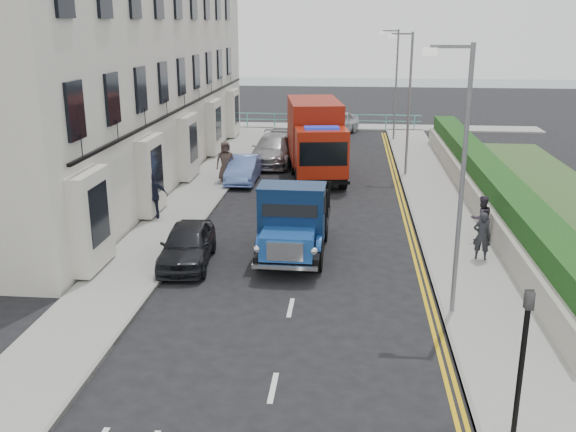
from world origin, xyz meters
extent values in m
plane|color=black|center=(0.00, 0.00, 0.00)|extent=(120.00, 120.00, 0.00)
cube|color=gray|center=(-5.20, 9.00, 0.06)|extent=(2.40, 38.00, 0.12)
cube|color=gray|center=(5.30, 9.00, 0.06)|extent=(2.60, 38.00, 0.12)
cube|color=gray|center=(0.00, 29.00, 0.06)|extent=(30.00, 2.50, 0.12)
plane|color=slate|center=(0.00, 60.00, 0.00)|extent=(120.00, 120.00, 0.00)
cube|color=beige|center=(-9.50, 13.00, 7.00)|extent=(6.00, 30.00, 14.00)
cube|color=black|center=(-6.35, 13.00, 3.60)|extent=(0.12, 28.00, 0.10)
cube|color=#B2AD9E|center=(6.60, 9.00, 0.55)|extent=(0.30, 28.00, 1.00)
cube|color=#143A12|center=(7.30, 9.00, 0.95)|extent=(1.20, 28.00, 1.70)
cube|color=#59B2A5|center=(0.00, 28.20, 1.08)|extent=(13.00, 0.08, 0.06)
cube|color=#59B2A5|center=(0.00, 28.20, 0.65)|extent=(13.00, 0.06, 0.05)
cylinder|color=slate|center=(4.30, -2.00, 3.50)|extent=(0.12, 0.12, 7.00)
cube|color=slate|center=(3.80, -2.00, 6.90)|extent=(1.00, 0.08, 0.08)
cube|color=beige|center=(3.30, -2.00, 6.78)|extent=(0.35, 0.18, 0.18)
cylinder|color=slate|center=(4.30, 14.00, 3.50)|extent=(0.12, 0.12, 7.00)
cube|color=slate|center=(3.80, 14.00, 6.90)|extent=(1.00, 0.08, 0.08)
cube|color=beige|center=(3.30, 14.00, 6.78)|extent=(0.35, 0.18, 0.18)
cylinder|color=slate|center=(4.30, 24.00, 3.50)|extent=(0.12, 0.12, 7.00)
cube|color=slate|center=(3.80, 24.00, 6.90)|extent=(1.00, 0.08, 0.08)
cube|color=beige|center=(3.30, 24.00, 6.78)|extent=(0.35, 0.18, 0.18)
cylinder|color=black|center=(4.60, -7.50, 1.50)|extent=(0.10, 0.10, 3.00)
imported|color=black|center=(4.60, -7.50, 2.60)|extent=(0.16, 0.20, 1.00)
cylinder|color=black|center=(-1.21, 0.84, 0.49)|extent=(0.28, 0.99, 0.99)
cylinder|color=black|center=(0.60, 0.81, 0.49)|extent=(0.28, 0.99, 0.99)
cylinder|color=black|center=(-1.17, 3.72, 0.49)|extent=(0.28, 0.99, 0.99)
cylinder|color=black|center=(0.65, 3.69, 0.49)|extent=(0.28, 0.99, 0.99)
cube|color=black|center=(-0.28, 2.26, 0.64)|extent=(2.04, 4.98, 0.19)
cube|color=#1E51A5|center=(-0.31, 0.36, 1.01)|extent=(1.62, 1.37, 0.74)
cube|color=silver|center=(-0.32, -0.33, 1.01)|extent=(1.08, 0.10, 0.57)
cube|color=#0D244A|center=(-0.29, 1.54, 1.60)|extent=(2.08, 1.27, 1.80)
cube|color=black|center=(-0.26, 3.50, 0.88)|extent=(2.21, 2.92, 0.12)
cylinder|color=black|center=(-0.81, 10.76, 0.53)|extent=(0.47, 1.10, 1.07)
cylinder|color=black|center=(1.20, 11.07, 0.53)|extent=(0.47, 1.10, 1.07)
cylinder|color=black|center=(-1.27, 13.74, 0.53)|extent=(0.47, 1.10, 1.07)
cylinder|color=black|center=(0.74, 14.05, 0.53)|extent=(0.47, 1.10, 1.07)
cylinder|color=black|center=(-1.60, 15.85, 0.53)|extent=(0.47, 1.10, 1.07)
cylinder|color=black|center=(0.42, 16.16, 0.53)|extent=(0.47, 1.10, 1.07)
cube|color=black|center=(-0.19, 13.41, 0.73)|extent=(3.24, 7.06, 0.24)
cube|color=#9D1C0B|center=(0.19, 10.92, 1.75)|extent=(2.58, 2.18, 2.14)
cube|color=black|center=(0.33, 10.04, 1.84)|extent=(2.12, 0.40, 1.07)
cube|color=maroon|center=(-0.35, 14.47, 2.23)|extent=(3.17, 5.36, 2.91)
imported|color=black|center=(-3.60, 1.00, 0.65)|extent=(1.82, 3.91, 1.30)
imported|color=#6484D7|center=(-3.60, 12.00, 0.62)|extent=(1.33, 3.79, 1.25)
imported|color=#9B9CA0|center=(-2.66, 16.33, 0.77)|extent=(2.36, 5.37, 1.54)
imported|color=black|center=(-0.50, 25.14, 0.78)|extent=(4.07, 6.09, 1.55)
imported|color=#BBBCC0|center=(0.50, 25.99, 0.78)|extent=(3.53, 4.95, 1.57)
imported|color=#222428|center=(5.77, 2.02, 0.90)|extent=(0.65, 0.50, 1.56)
imported|color=#3A333F|center=(6.10, 3.91, 0.92)|extent=(0.94, 0.83, 1.61)
imported|color=black|center=(-6.00, 5.35, 1.03)|extent=(1.15, 0.75, 1.83)
imported|color=#42352F|center=(-4.40, 11.66, 1.07)|extent=(1.08, 0.88, 1.90)
camera|label=1|loc=(1.48, -17.88, 7.47)|focal=40.00mm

